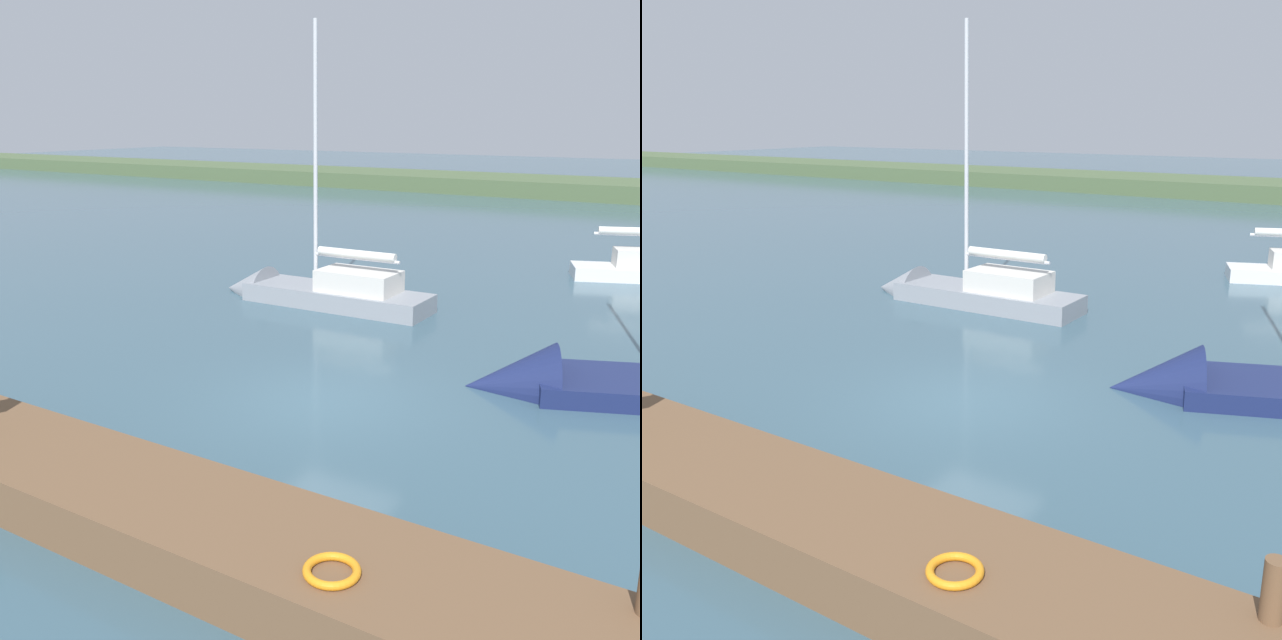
% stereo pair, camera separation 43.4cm
% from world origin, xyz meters
% --- Properties ---
extents(ground_plane, '(200.00, 200.00, 0.00)m').
position_xyz_m(ground_plane, '(0.00, 0.00, 0.00)').
color(ground_plane, '#385666').
extents(dock_pier, '(19.58, 2.09, 0.75)m').
position_xyz_m(dock_pier, '(0.00, 5.61, 0.37)').
color(dock_pier, brown).
rests_on(dock_pier, ground_plane).
extents(life_ring_buoy, '(0.66, 0.66, 0.10)m').
position_xyz_m(life_ring_buoy, '(-3.77, 6.03, 0.80)').
color(life_ring_buoy, orange).
rests_on(life_ring_buoy, dock_pier).
extents(sailboat_far_left, '(7.97, 4.83, 9.86)m').
position_xyz_m(sailboat_far_left, '(-5.14, -3.50, 0.10)').
color(sailboat_far_left, navy).
rests_on(sailboat_far_left, ground_plane).
extents(sailboat_far_right, '(7.20, 1.89, 9.17)m').
position_xyz_m(sailboat_far_right, '(4.73, -6.84, 0.25)').
color(sailboat_far_right, gray).
rests_on(sailboat_far_right, ground_plane).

